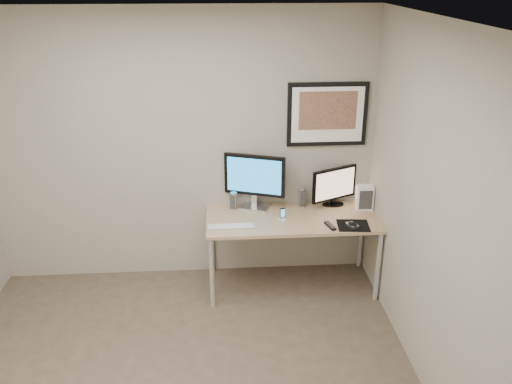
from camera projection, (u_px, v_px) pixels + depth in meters
room at (171, 159)px, 3.80m from camera, size 3.60×3.60×3.60m
desk at (292, 224)px, 5.07m from camera, size 1.60×0.70×0.73m
framed_art at (327, 114)px, 5.03m from camera, size 0.75×0.04×0.60m
monitor_large at (255, 179)px, 5.13m from camera, size 0.57×0.27×0.54m
monitor_tv at (334, 186)px, 5.22m from camera, size 0.46×0.24×0.39m
speaker_left at (234, 201)px, 5.19m from camera, size 0.09×0.09×0.17m
speaker_right at (302, 197)px, 5.24m from camera, size 0.09×0.09×0.19m
phone_dock at (283, 214)px, 4.98m from camera, size 0.07×0.07×0.12m
keyboard at (231, 226)px, 4.86m from camera, size 0.42×0.11×0.01m
mousepad at (353, 226)px, 4.88m from camera, size 0.31×0.28×0.00m
mouse at (352, 224)px, 4.85m from camera, size 0.10×0.13×0.04m
remote at (330, 226)px, 4.86m from camera, size 0.09×0.18×0.02m
fan_unit at (364, 198)px, 5.17m from camera, size 0.16×0.12×0.24m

